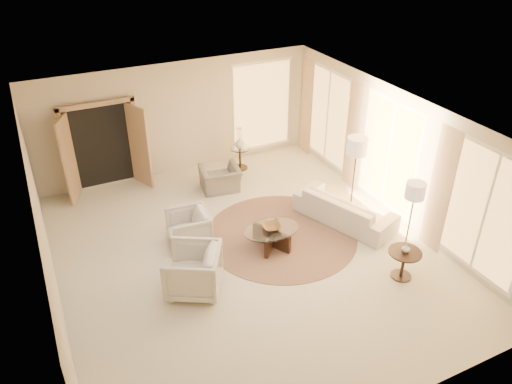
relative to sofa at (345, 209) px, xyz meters
name	(u,v)px	position (x,y,z in m)	size (l,w,h in m)	color
room	(246,193)	(-2.39, -0.11, 1.08)	(7.04, 8.04, 2.83)	beige
windows_right	(391,156)	(1.06, -0.01, 1.03)	(0.10, 6.40, 2.40)	#EAB15D
window_back_corner	(262,106)	(-0.09, 3.84, 1.03)	(1.70, 0.10, 2.40)	#EAB15D
curtains_right	(364,143)	(1.01, 0.89, 0.98)	(0.06, 5.20, 2.60)	tan
french_doors	(103,148)	(-4.29, 3.70, 0.74)	(1.95, 0.66, 2.16)	tan
area_rug	(281,235)	(-1.48, 0.14, -0.32)	(3.17, 3.17, 0.01)	#482D22
sofa	(345,209)	(0.00, 0.00, 0.00)	(2.21, 0.86, 0.64)	beige
armchair_left	(189,227)	(-3.29, 0.70, 0.08)	(0.78, 0.73, 0.81)	beige
armchair_right	(193,269)	(-3.68, -0.66, 0.15)	(0.92, 0.87, 0.95)	beige
accent_chair	(220,175)	(-1.89, 2.45, 0.07)	(0.91, 0.59, 0.79)	gray
coffee_table	(272,235)	(-1.84, -0.12, -0.05)	(1.28, 1.28, 0.43)	black
end_table	(404,260)	(-0.09, -2.00, 0.07)	(0.60, 0.60, 0.57)	black
side_table	(240,156)	(-1.01, 3.25, 0.03)	(0.50, 0.50, 0.58)	#2C2419
floor_lamp_near	(357,150)	(0.36, 0.28, 1.21)	(0.44, 0.44, 1.80)	#2C2419
floor_lamp_far	(415,194)	(0.51, -1.38, 0.98)	(0.37, 0.37, 1.53)	#2C2419
bowl	(272,227)	(-1.84, -0.12, 0.15)	(0.36, 0.36, 0.09)	brown
end_vase	(406,248)	(-0.09, -2.00, 0.32)	(0.15, 0.15, 0.16)	silver
side_vase	(240,143)	(-1.01, 3.25, 0.40)	(0.27, 0.27, 0.28)	silver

